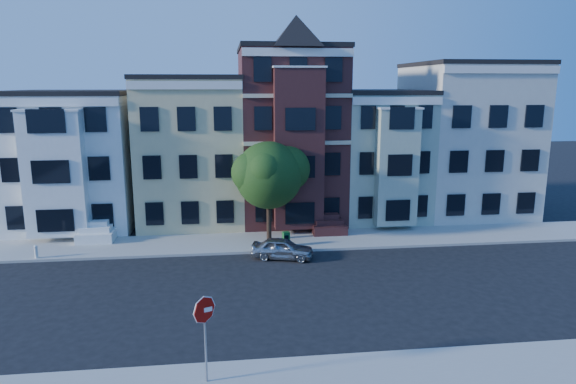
{
  "coord_description": "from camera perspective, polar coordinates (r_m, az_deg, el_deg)",
  "views": [
    {
      "loc": [
        -4.59,
        -22.6,
        9.72
      ],
      "look_at": [
        -1.44,
        3.38,
        4.2
      ],
      "focal_mm": 32.0,
      "sensor_mm": 36.0,
      "label": 1
    }
  ],
  "objects": [
    {
      "name": "stop_sign",
      "position": [
        17.33,
        -9.19,
        -15.31
      ],
      "size": [
        0.91,
        0.46,
        3.37
      ],
      "primitive_type": null,
      "rotation": [
        0.0,
        0.0,
        0.38
      ],
      "color": "#A20300",
      "rests_on": "near_sidewalk"
    },
    {
      "name": "house_green",
      "position": [
        39.07,
        9.67,
        4.06
      ],
      "size": [
        6.0,
        9.0,
        9.0
      ],
      "primitive_type": "cube",
      "color": "#A4B39B",
      "rests_on": "ground"
    },
    {
      "name": "house_brown",
      "position": [
        37.56,
        0.15,
        6.23
      ],
      "size": [
        7.0,
        9.0,
        12.0
      ],
      "primitive_type": "cube",
      "color": "#401A1A",
      "rests_on": "ground"
    },
    {
      "name": "fire_hydrant",
      "position": [
        32.19,
        -26.18,
        -6.09
      ],
      "size": [
        0.27,
        0.27,
        0.6
      ],
      "primitive_type": "cylinder",
      "rotation": [
        0.0,
        0.0,
        0.36
      ],
      "color": "silver",
      "rests_on": "far_sidewalk"
    },
    {
      "name": "parked_car",
      "position": [
        29.21,
        -0.62,
        -6.29
      ],
      "size": [
        3.75,
        2.29,
        1.19
      ],
      "primitive_type": "imported",
      "rotation": [
        0.0,
        0.0,
        1.3
      ],
      "color": "#A5A8AE",
      "rests_on": "ground"
    },
    {
      "name": "house_yellow",
      "position": [
        37.47,
        -10.57,
        4.47
      ],
      "size": [
        7.0,
        9.0,
        10.0
      ],
      "primitive_type": "cube",
      "color": "#D8C287",
      "rests_on": "ground"
    },
    {
      "name": "house_white",
      "position": [
        38.88,
        -22.4,
        3.3
      ],
      "size": [
        8.0,
        9.0,
        9.0
      ],
      "primitive_type": "cube",
      "color": "white",
      "rests_on": "ground"
    },
    {
      "name": "house_cream",
      "position": [
        41.49,
        19.08,
        5.42
      ],
      "size": [
        8.0,
        9.0,
        11.0
      ],
      "primitive_type": "cube",
      "color": "beige",
      "rests_on": "ground"
    },
    {
      "name": "ground",
      "position": [
        25.02,
        4.3,
        -10.98
      ],
      "size": [
        120.0,
        120.0,
        0.0
      ],
      "primitive_type": "plane",
      "color": "black"
    },
    {
      "name": "far_sidewalk",
      "position": [
        32.41,
        1.56,
        -5.41
      ],
      "size": [
        60.0,
        4.0,
        0.15
      ],
      "primitive_type": "cube",
      "color": "#9E9B93",
      "rests_on": "ground"
    },
    {
      "name": "street_tree",
      "position": [
        31.49,
        -2.16,
        1.37
      ],
      "size": [
        7.68,
        7.68,
        7.62
      ],
      "primitive_type": null,
      "rotation": [
        0.0,
        0.0,
        0.19
      ],
      "color": "#294B1B",
      "rests_on": "far_sidewalk"
    },
    {
      "name": "newspaper_box",
      "position": [
        30.98,
        -0.22,
        -5.24
      ],
      "size": [
        0.46,
        0.43,
        0.87
      ],
      "primitive_type": "cube",
      "rotation": [
        0.0,
        0.0,
        0.24
      ],
      "color": "#166127",
      "rests_on": "far_sidewalk"
    }
  ]
}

